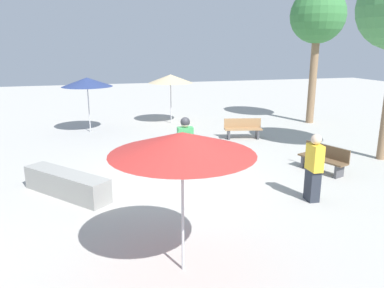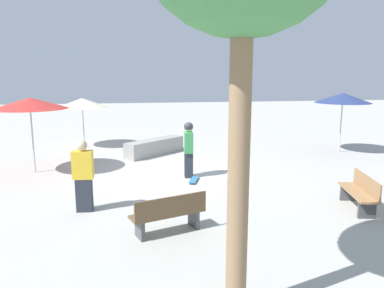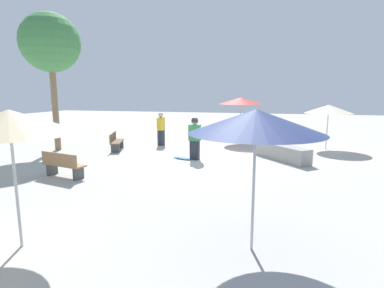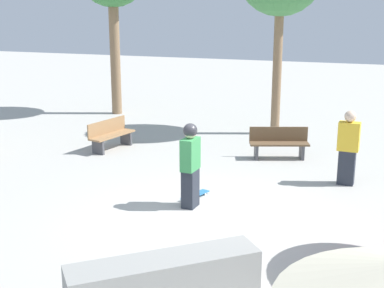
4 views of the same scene
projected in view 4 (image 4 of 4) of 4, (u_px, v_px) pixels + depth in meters
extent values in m
plane|color=#B2AFA8|center=(204.00, 217.00, 10.68)|extent=(60.00, 60.00, 0.00)
cube|color=#282D38|center=(190.00, 188.00, 11.10)|extent=(0.39, 0.29, 0.81)
cube|color=#388C4C|center=(190.00, 154.00, 10.92)|extent=(0.49, 0.30, 0.67)
sphere|color=beige|center=(190.00, 132.00, 10.80)|extent=(0.26, 0.26, 0.26)
sphere|color=#2D2D33|center=(190.00, 131.00, 10.79)|extent=(0.30, 0.30, 0.30)
cube|color=teal|center=(195.00, 195.00, 11.71)|extent=(0.82, 0.45, 0.02)
cylinder|color=silver|center=(199.00, 193.00, 11.96)|extent=(0.06, 0.05, 0.05)
cylinder|color=silver|center=(205.00, 194.00, 11.85)|extent=(0.06, 0.05, 0.05)
cylinder|color=silver|center=(185.00, 199.00, 11.59)|extent=(0.06, 0.05, 0.05)
cylinder|color=silver|center=(191.00, 200.00, 11.48)|extent=(0.06, 0.05, 0.05)
cube|color=gray|center=(165.00, 278.00, 7.64)|extent=(2.29, 2.53, 0.64)
cube|color=#47474C|center=(302.00, 152.00, 14.60)|extent=(0.40, 0.21, 0.40)
cube|color=#47474C|center=(256.00, 152.00, 14.61)|extent=(0.40, 0.21, 0.40)
cube|color=brown|center=(279.00, 144.00, 14.55)|extent=(0.94, 1.66, 0.05)
cube|color=brown|center=(279.00, 134.00, 14.69)|extent=(0.57, 1.52, 0.40)
cube|color=#47474C|center=(126.00, 138.00, 16.08)|extent=(0.16, 0.40, 0.40)
cube|color=#47474C|center=(98.00, 147.00, 15.06)|extent=(0.16, 0.40, 0.40)
cube|color=#9E754C|center=(112.00, 135.00, 15.51)|extent=(1.66, 0.77, 0.05)
cube|color=#9E754C|center=(107.00, 127.00, 15.55)|extent=(1.57, 0.38, 0.40)
cylinder|color=#896B4C|center=(277.00, 62.00, 16.89)|extent=(0.29, 0.29, 4.67)
cylinder|color=#896B4C|center=(115.00, 49.00, 20.06)|extent=(0.38, 0.38, 4.91)
cube|color=#282D38|center=(346.00, 167.00, 12.50)|extent=(0.29, 0.39, 0.82)
cube|color=yellow|center=(349.00, 136.00, 12.31)|extent=(0.30, 0.50, 0.68)
sphere|color=beige|center=(350.00, 116.00, 12.19)|extent=(0.27, 0.27, 0.27)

